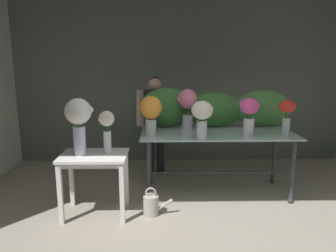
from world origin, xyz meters
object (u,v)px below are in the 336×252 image
Objects in this scene: florist at (155,116)px; vase_sunset_freesia at (151,112)px; display_table_glass at (217,141)px; vase_rosy_anemones at (187,105)px; vase_fuchsia_peonies at (249,113)px; vase_cream_lisianthus_tall at (107,127)px; vase_blush_stock at (150,110)px; vase_white_roses_tall at (79,119)px; vase_scarlet_roses at (287,112)px; side_table_white at (94,163)px; watering_can at (151,205)px; vase_ivory_hydrangea at (202,115)px.

florist is 3.04× the size of vase_sunset_freesia.
display_table_glass is 3.63× the size of vase_rosy_anemones.
vase_rosy_anemones is at bearing 35.51° from vase_sunset_freesia.
vase_fuchsia_peonies is 0.98× the size of vase_cream_lisianthus_tall.
vase_rosy_anemones is (0.51, 0.04, 0.07)m from vase_blush_stock.
vase_cream_lisianthus_tall is at bearing -127.08° from vase_blush_stock.
florist is 1.60m from vase_white_roses_tall.
vase_white_roses_tall reaches higher than vase_scarlet_roses.
side_table_white is (-1.52, -0.58, -0.10)m from display_table_glass.
display_table_glass is 4.48× the size of vase_scarlet_roses.
florist is 1.62m from watering_can.
watering_can is at bearing -143.89° from display_table_glass.
vase_white_roses_tall is (-2.50, -0.39, -0.01)m from vase_scarlet_roses.
vase_ivory_hydrangea reaches higher than vase_cream_lisianthus_tall.
side_table_white is 1.38m from vase_ivory_hydrangea.
display_table_glass is 0.61m from vase_ivory_hydrangea.
vase_blush_stock is at bearing 170.57° from vase_scarlet_roses.
vase_cream_lisianthus_tall is at bearing -112.04° from florist.
vase_fuchsia_peonies reaches higher than vase_cream_lisianthus_tall.
side_table_white is 2.44m from vase_scarlet_roses.
vase_ivory_hydrangea is 1.22m from watering_can.
display_table_glass is 3.10× the size of vase_white_roses_tall.
watering_can is (-1.70, -0.44, -1.02)m from vase_scarlet_roses.
vase_scarlet_roses is (1.71, 0.02, -0.02)m from vase_sunset_freesia.
vase_sunset_freesia is at bearing 166.19° from vase_ivory_hydrangea.
side_table_white is at bearing -159.11° from display_table_glass.
side_table_white is at bearing -149.99° from vase_sunset_freesia.
side_table_white is 0.83m from watering_can.
side_table_white is 1.95m from vase_fuchsia_peonies.
display_table_glass is at bearing 19.17° from vase_white_roses_tall.
vase_fuchsia_peonies is at bearing -171.73° from vase_scarlet_roses.
florist is at bearing 149.90° from vase_scarlet_roses.
side_table_white is 0.44m from vase_cream_lisianthus_tall.
vase_fuchsia_peonies is at bearing -16.22° from vase_blush_stock.
side_table_white is at bearing -170.14° from vase_ivory_hydrangea.
vase_ivory_hydrangea is at bearing -13.81° from vase_sunset_freesia.
display_table_glass is 1.50m from vase_cream_lisianthus_tall.
watering_can is (-0.61, -0.27, -1.02)m from vase_ivory_hydrangea.
florist is 0.71m from vase_blush_stock.
vase_sunset_freesia is 0.64m from vase_ivory_hydrangea.
vase_white_roses_tall reaches higher than side_table_white.
vase_ivory_hydrangea is (0.14, -0.50, -0.05)m from vase_rosy_anemones.
vase_sunset_freesia is at bearing 32.89° from vase_cream_lisianthus_tall.
vase_cream_lisianthus_tall reaches higher than side_table_white.
florist reaches higher than vase_cream_lisianthus_tall.
vase_cream_lisianthus_tall is at bearing 168.29° from watering_can.
vase_scarlet_roses is 1.10m from vase_ivory_hydrangea.
vase_white_roses_tall is (-0.79, -0.37, -0.02)m from vase_sunset_freesia.
vase_cream_lisianthus_tall is (-1.11, -0.17, -0.10)m from vase_ivory_hydrangea.
side_table_white is 0.92m from vase_sunset_freesia.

